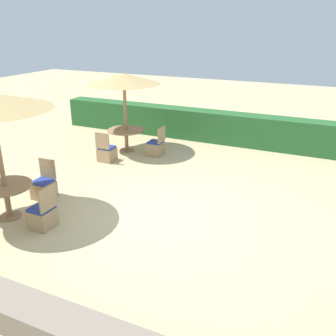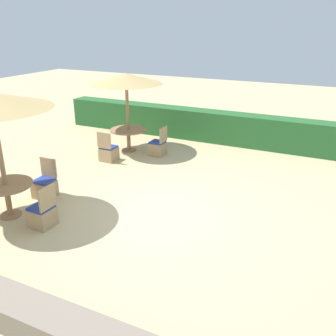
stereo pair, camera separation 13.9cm
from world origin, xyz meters
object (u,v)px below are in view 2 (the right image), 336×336
at_px(patio_chair_back_left_east, 158,147).
at_px(patio_chair_front_left_north, 45,187).
at_px(patio_chair_front_left_east, 43,215).
at_px(round_table_back_left, 128,133).
at_px(round_table_front_left, 6,191).
at_px(parasol_back_left, 126,79).
at_px(patio_chair_back_left_south, 109,152).

height_order(patio_chair_back_left_east, patio_chair_front_left_north, same).
relative_size(patio_chair_front_left_east, patio_chair_front_left_north, 1.00).
bearing_deg(round_table_back_left, patio_chair_front_left_north, -90.27).
bearing_deg(round_table_front_left, parasol_back_left, 89.39).
relative_size(patio_chair_back_left_south, patio_chair_front_left_east, 1.00).
bearing_deg(patio_chair_back_left_east, round_table_back_left, 91.29).
xyz_separation_m(round_table_back_left, patio_chair_front_left_east, (0.93, -4.94, -0.32)).
relative_size(round_table_back_left, patio_chair_back_left_south, 1.27).
xyz_separation_m(round_table_front_left, patio_chair_front_left_north, (0.03, 1.07, -0.34)).
bearing_deg(parasol_back_left, patio_chair_front_left_east, -79.37).
relative_size(patio_chair_back_left_east, patio_chair_front_left_north, 1.00).
height_order(parasol_back_left, patio_chair_back_left_east, parasol_back_left).
height_order(round_table_front_left, patio_chair_front_left_east, patio_chair_front_left_east).
bearing_deg(patio_chair_back_left_east, patio_chair_front_left_east, 178.46).
xyz_separation_m(patio_chair_back_left_south, round_table_front_left, (0.01, -3.83, 0.34)).
height_order(round_table_front_left, patio_chair_front_left_north, patio_chair_front_left_north).
bearing_deg(round_table_front_left, patio_chair_back_left_east, 77.30).
bearing_deg(patio_chair_front_left_north, round_table_front_left, 88.19).
distance_m(round_table_back_left, patio_chair_back_left_east, 1.11).
distance_m(round_table_back_left, patio_chair_front_left_east, 5.03).
height_order(parasol_back_left, patio_chair_front_left_east, parasol_back_left).
height_order(round_table_back_left, patio_chair_front_left_east, patio_chair_front_left_east).
xyz_separation_m(patio_chair_front_left_east, patio_chair_front_left_north, (-0.94, 1.10, 0.00)).
height_order(parasol_back_left, round_table_front_left, parasol_back_left).
xyz_separation_m(parasol_back_left, round_table_back_left, (-0.00, 0.00, -1.73)).
bearing_deg(patio_chair_front_left_north, parasol_back_left, -90.27).
distance_m(round_table_back_left, patio_chair_front_left_north, 3.86).
distance_m(patio_chair_back_left_south, patio_chair_front_left_east, 3.98).
bearing_deg(round_table_front_left, patio_chair_front_left_north, 88.19).
bearing_deg(parasol_back_left, round_table_front_left, -90.61).
relative_size(round_table_back_left, round_table_front_left, 1.05).
height_order(patio_chair_back_left_south, patio_chair_front_left_east, same).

